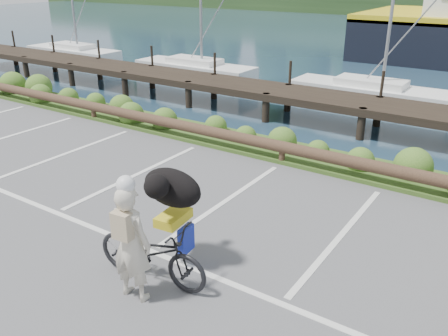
# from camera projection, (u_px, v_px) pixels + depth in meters

# --- Properties ---
(ground) EXTENTS (72.00, 72.00, 0.00)m
(ground) POSITION_uv_depth(u_px,v_px,m) (166.00, 242.00, 8.70)
(ground) COLOR #4F4F51
(vegetation_strip) EXTENTS (34.00, 1.60, 0.10)m
(vegetation_strip) POSITION_uv_depth(u_px,v_px,m) (294.00, 153.00, 12.75)
(vegetation_strip) COLOR #3D5B21
(vegetation_strip) RESTS_ON ground
(log_rail) EXTENTS (32.00, 0.30, 0.60)m
(log_rail) POSITION_uv_depth(u_px,v_px,m) (282.00, 163.00, 12.23)
(log_rail) COLOR #443021
(log_rail) RESTS_ON ground
(bicycle) EXTENTS (2.06, 0.89, 1.05)m
(bicycle) POSITION_uv_depth(u_px,v_px,m) (151.00, 251.00, 7.44)
(bicycle) COLOR black
(bicycle) RESTS_ON ground
(cyclist) EXTENTS (0.71, 0.51, 1.85)m
(cyclist) POSITION_uv_depth(u_px,v_px,m) (131.00, 243.00, 6.90)
(cyclist) COLOR beige
(cyclist) RESTS_ON ground
(dog) EXTENTS (0.64, 1.14, 0.63)m
(dog) POSITION_uv_depth(u_px,v_px,m) (172.00, 188.00, 7.63)
(dog) COLOR black
(dog) RESTS_ON bicycle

